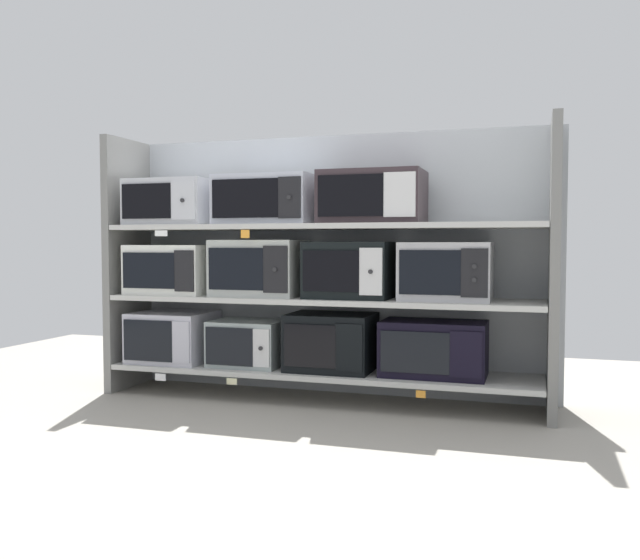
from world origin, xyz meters
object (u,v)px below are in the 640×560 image
Objects in this scene: microwave_2 at (331,342)px; microwave_5 at (260,268)px; microwave_0 at (173,336)px; microwave_3 at (434,349)px; microwave_1 at (248,343)px; microwave_9 at (267,200)px; microwave_4 at (175,269)px; microwave_8 at (175,203)px; microwave_6 at (350,270)px; microwave_7 at (446,271)px; microwave_10 at (373,197)px.

microwave_2 is 0.62m from microwave_5.
microwave_3 is at bearing 0.01° from microwave_0.
microwave_1 is 0.74× the size of microwave_9.
microwave_5 is (-0.45, -0.00, 0.43)m from microwave_2.
microwave_3 is (0.60, -0.00, -0.01)m from microwave_2.
microwave_9 reaches higher than microwave_4.
microwave_1 is 0.46m from microwave_5.
microwave_0 is 0.93× the size of microwave_4.
microwave_1 is 0.66m from microwave_4.
microwave_8 is 0.61m from microwave_9.
microwave_1 is 0.78m from microwave_6.
microwave_1 is 1.12m from microwave_3.
microwave_6 is at bearing 0.01° from microwave_5.
microwave_3 is 0.43m from microwave_7.
microwave_0 is 1.10× the size of microwave_1.
microwave_3 is 1.00× the size of microwave_10.
microwave_10 is at bearing -0.00° from microwave_8.
microwave_2 is (1.03, 0.00, 0.01)m from microwave_0.
microwave_10 is at bearing 0.01° from microwave_0.
microwave_5 reaches higher than microwave_3.
microwave_5 is at bearing 0.03° from microwave_0.
microwave_3 is at bearing 0.02° from microwave_1.
microwave_6 is 0.93× the size of microwave_8.
microwave_7 reaches higher than microwave_2.
microwave_8 is (-1.01, -0.00, 0.82)m from microwave_2.
microwave_8 is (0.01, -0.00, 0.41)m from microwave_4.
microwave_10 reaches higher than microwave_4.
microwave_7 reaches higher than microwave_1.
microwave_6 is at bearing 179.99° from microwave_3.
microwave_1 is 0.87× the size of microwave_2.
microwave_8 is at bearing 179.99° from microwave_9.
microwave_10 reaches higher than microwave_0.
microwave_2 is 0.97× the size of microwave_4.
microwave_10 is at bearing 0.02° from microwave_1.
microwave_7 reaches higher than microwave_3.
microwave_4 is at bearing 178.87° from microwave_8.
microwave_8 reaches higher than microwave_5.
microwave_0 is 0.82× the size of microwave_9.
microwave_6 is at bearing 0.01° from microwave_8.
microwave_2 is 0.85× the size of microwave_3.
microwave_0 is 1.63m from microwave_3.
microwave_10 is (1.25, -0.00, 0.01)m from microwave_8.
microwave_0 is 1.75m from microwave_7.
microwave_4 is 1.13m from microwave_6.
microwave_5 is at bearing 179.81° from microwave_9.
microwave_3 reaches higher than microwave_1.
microwave_10 is at bearing -180.00° from microwave_7.
microwave_5 is at bearing 180.00° from microwave_7.
microwave_9 is at bearing -179.97° from microwave_2.
microwave_0 reaches higher than microwave_1.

